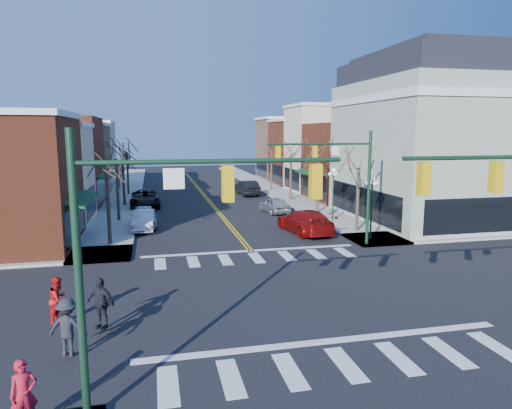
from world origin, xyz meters
TOP-DOWN VIEW (x-y plane):
  - ground at (0.00, 0.00)m, footprint 160.00×160.00m
  - sidewalk_left at (-8.75, 20.00)m, footprint 3.50×70.00m
  - sidewalk_right at (8.75, 20.00)m, footprint 3.50×70.00m
  - bldg_left_stucco_a at (-15.50, 19.50)m, footprint 10.00×7.00m
  - bldg_left_brick_b at (-15.50, 27.50)m, footprint 10.00×9.00m
  - bldg_left_tan at (-15.50, 35.75)m, footprint 10.00×7.50m
  - bldg_left_stucco_b at (-15.50, 43.50)m, footprint 10.00×8.00m
  - bldg_right_brick_a at (15.50, 25.75)m, footprint 10.00×8.50m
  - bldg_right_stucco at (15.50, 33.50)m, footprint 10.00×7.00m
  - bldg_right_brick_b at (15.50, 41.00)m, footprint 10.00×8.00m
  - bldg_right_tan at (15.50, 49.00)m, footprint 10.00×8.00m
  - victorian_corner at (16.50, 14.50)m, footprint 12.25×14.25m
  - traffic_mast_near_left at (-5.55, -7.40)m, footprint 6.60×0.28m
  - traffic_mast_far_right at (5.55, 7.40)m, footprint 6.60×0.28m
  - lamppost_corner at (8.20, 8.50)m, footprint 0.36×0.36m
  - lamppost_midblock at (8.20, 15.00)m, footprint 0.36×0.36m
  - tree_left_a at (-8.40, 11.00)m, footprint 0.24×0.24m
  - tree_left_b at (-8.40, 19.00)m, footprint 0.24×0.24m
  - tree_left_c at (-8.40, 27.00)m, footprint 0.24×0.24m
  - tree_left_d at (-8.40, 35.00)m, footprint 0.24×0.24m
  - tree_right_a at (8.40, 11.00)m, footprint 0.24×0.24m
  - tree_right_b at (8.40, 19.00)m, footprint 0.24×0.24m
  - tree_right_c at (8.40, 27.00)m, footprint 0.24×0.24m
  - tree_right_d at (8.40, 35.00)m, footprint 0.24×0.24m
  - car_left_near at (-6.40, 16.67)m, footprint 1.99×4.62m
  - car_left_mid at (-6.40, 15.36)m, footprint 1.68×4.36m
  - car_left_far at (-6.40, 26.05)m, footprint 2.73×5.91m
  - car_right_near at (4.80, 11.81)m, footprint 3.06×6.04m
  - car_right_mid at (4.80, 20.16)m, footprint 2.17×4.38m
  - car_right_far at (4.80, 32.00)m, footprint 2.04×5.20m
  - pedestrian_red_a at (-8.76, -7.53)m, footprint 0.73×0.62m
  - pedestrian_red_b at (-9.16, -1.19)m, footprint 0.86×0.99m
  - pedestrian_dark_a at (-7.59, -2.07)m, footprint 1.18×0.95m
  - pedestrian_dark_b at (-8.38, -3.97)m, footprint 1.31×0.91m

SIDE VIEW (x-z plane):
  - ground at x=0.00m, z-range 0.00..0.00m
  - sidewalk_left at x=-8.75m, z-range 0.00..0.15m
  - sidewalk_right at x=8.75m, z-range 0.00..0.15m
  - car_left_mid at x=-6.40m, z-range 0.00..1.42m
  - car_right_mid at x=4.80m, z-range 0.00..1.43m
  - car_left_near at x=-6.40m, z-range 0.00..1.55m
  - car_left_far at x=-6.40m, z-range 0.00..1.64m
  - car_right_near at x=4.80m, z-range 0.00..1.68m
  - car_right_far at x=4.80m, z-range 0.00..1.68m
  - pedestrian_red_a at x=-8.76m, z-range 0.15..1.84m
  - pedestrian_red_b at x=-9.16m, z-range 0.15..1.88m
  - pedestrian_dark_b at x=-8.38m, z-range 0.15..2.01m
  - pedestrian_dark_a at x=-7.59m, z-range 0.15..2.02m
  - tree_left_c at x=-8.40m, z-range 0.00..4.55m
  - tree_right_a at x=8.40m, z-range 0.00..4.62m
  - tree_left_a at x=-8.40m, z-range 0.00..4.76m
  - tree_right_c at x=8.40m, z-range 0.00..4.83m
  - tree_left_d at x=-8.40m, z-range 0.00..4.90m
  - tree_right_d at x=8.40m, z-range 0.00..4.97m
  - tree_left_b at x=-8.40m, z-range 0.00..5.04m
  - tree_right_b at x=8.40m, z-range 0.00..5.18m
  - lamppost_corner at x=8.20m, z-range 0.80..5.13m
  - lamppost_midblock at x=8.20m, z-range 0.80..5.13m
  - bldg_left_stucco_a at x=-15.50m, z-range 0.00..7.50m
  - bldg_left_tan at x=-15.50m, z-range 0.00..7.80m
  - bldg_right_brick_a at x=15.50m, z-range 0.00..8.00m
  - bldg_left_stucco_b at x=-15.50m, z-range 0.00..8.20m
  - bldg_left_brick_b at x=-15.50m, z-range 0.00..8.50m
  - bldg_right_brick_b at x=15.50m, z-range 0.00..8.50m
  - bldg_right_tan at x=15.50m, z-range 0.00..9.00m
  - traffic_mast_near_left at x=-5.55m, z-range 1.11..8.31m
  - traffic_mast_far_right at x=5.55m, z-range 1.11..8.31m
  - bldg_right_stucco at x=15.50m, z-range 0.00..10.00m
  - victorian_corner at x=16.50m, z-range 0.01..13.31m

